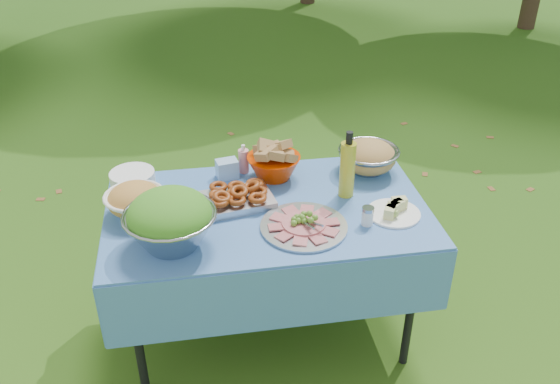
# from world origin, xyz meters

# --- Properties ---
(ground) EXTENTS (80.00, 80.00, 0.00)m
(ground) POSITION_xyz_m (0.00, 0.00, 0.00)
(ground) COLOR #0E370A
(ground) RESTS_ON ground
(picnic_table) EXTENTS (1.46, 0.86, 0.76)m
(picnic_table) POSITION_xyz_m (0.00, 0.00, 0.38)
(picnic_table) COLOR #7CA5EE
(picnic_table) RESTS_ON ground
(salad_bowl) EXTENTS (0.45, 0.45, 0.25)m
(salad_bowl) POSITION_xyz_m (-0.43, -0.22, 0.89)
(salad_bowl) COLOR #9B9DA2
(salad_bowl) RESTS_ON picnic_table
(pasta_bowl_white) EXTENTS (0.28, 0.28, 0.15)m
(pasta_bowl_white) POSITION_xyz_m (-0.59, 0.05, 0.84)
(pasta_bowl_white) COLOR white
(pasta_bowl_white) RESTS_ON picnic_table
(plate_stack) EXTENTS (0.28, 0.28, 0.08)m
(plate_stack) POSITION_xyz_m (-0.61, 0.30, 0.80)
(plate_stack) COLOR white
(plate_stack) RESTS_ON picnic_table
(wipes_box) EXTENTS (0.12, 0.09, 0.09)m
(wipes_box) POSITION_xyz_m (-0.16, 0.31, 0.81)
(wipes_box) COLOR #96C0EA
(wipes_box) RESTS_ON picnic_table
(sanitizer_bottle) EXTENTS (0.06, 0.06, 0.15)m
(sanitizer_bottle) POSITION_xyz_m (-0.07, 0.35, 0.84)
(sanitizer_bottle) COLOR pink
(sanitizer_bottle) RESTS_ON picnic_table
(bread_bowl) EXTENTS (0.30, 0.30, 0.18)m
(bread_bowl) POSITION_xyz_m (0.07, 0.28, 0.85)
(bread_bowl) COLOR #C92F00
(bread_bowl) RESTS_ON picnic_table
(pasta_bowl_steel) EXTENTS (0.38, 0.38, 0.16)m
(pasta_bowl_steel) POSITION_xyz_m (0.55, 0.27, 0.84)
(pasta_bowl_steel) COLOR #9B9DA2
(pasta_bowl_steel) RESTS_ON picnic_table
(fried_tray) EXTENTS (0.35, 0.28, 0.07)m
(fried_tray) POSITION_xyz_m (-0.13, 0.06, 0.80)
(fried_tray) COLOR silver
(fried_tray) RESTS_ON picnic_table
(charcuterie_platter) EXTENTS (0.43, 0.43, 0.09)m
(charcuterie_platter) POSITION_xyz_m (0.13, -0.18, 0.80)
(charcuterie_platter) COLOR #A7AAAF
(charcuterie_platter) RESTS_ON picnic_table
(oil_bottle) EXTENTS (0.07, 0.07, 0.33)m
(oil_bottle) POSITION_xyz_m (0.38, 0.05, 0.92)
(oil_bottle) COLOR gold
(oil_bottle) RESTS_ON picnic_table
(cheese_plate) EXTENTS (0.26, 0.26, 0.07)m
(cheese_plate) POSITION_xyz_m (0.55, -0.14, 0.79)
(cheese_plate) COLOR white
(cheese_plate) RESTS_ON picnic_table
(shaker) EXTENTS (0.07, 0.07, 0.09)m
(shaker) POSITION_xyz_m (0.41, -0.20, 0.80)
(shaker) COLOR white
(shaker) RESTS_ON picnic_table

